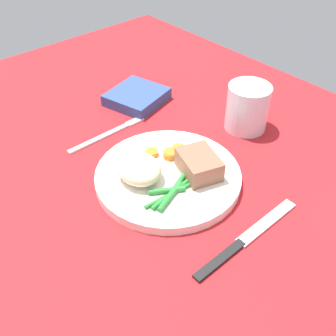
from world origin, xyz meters
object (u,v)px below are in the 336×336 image
(meat_portion, at_px, (199,164))
(knife, at_px, (245,240))
(napkin, at_px, (137,97))
(fork, at_px, (107,134))
(dinner_plate, at_px, (168,176))
(water_glass, at_px, (247,110))

(meat_portion, xyz_separation_m, knife, (0.13, -0.04, -0.03))
(napkin, bearing_deg, fork, -63.82)
(knife, bearing_deg, meat_portion, 165.77)
(dinner_plate, bearing_deg, knife, -0.99)
(dinner_plate, xyz_separation_m, knife, (0.17, -0.00, -0.01))
(meat_portion, bearing_deg, fork, -168.80)
(napkin, bearing_deg, dinner_plate, -26.74)
(dinner_plate, height_order, knife, dinner_plate)
(meat_portion, relative_size, napkin, 0.65)
(knife, xyz_separation_m, napkin, (-0.39, 0.12, 0.01))
(water_glass, distance_m, napkin, 0.23)
(dinner_plate, relative_size, knife, 1.15)
(water_glass, bearing_deg, fork, -125.45)
(meat_portion, distance_m, fork, 0.21)
(dinner_plate, xyz_separation_m, meat_portion, (0.03, 0.04, 0.02))
(knife, bearing_deg, water_glass, 132.65)
(meat_portion, relative_size, knife, 0.34)
(dinner_plate, distance_m, water_glass, 0.21)
(meat_portion, height_order, knife, meat_portion)
(fork, relative_size, knife, 0.81)
(knife, bearing_deg, dinner_plate, -178.54)
(fork, bearing_deg, knife, -2.69)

